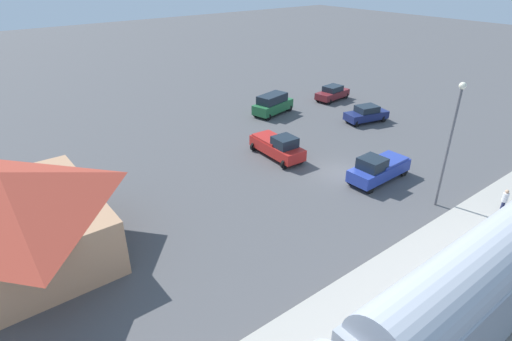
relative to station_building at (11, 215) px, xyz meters
name	(u,v)px	position (x,y,z in m)	size (l,w,h in m)	color
ground_plane	(341,173)	(-4.00, -22.00, -2.80)	(200.00, 200.00, 0.00)	#4C4C4F
platform	(463,230)	(-14.00, -22.00, -2.65)	(3.20, 46.00, 0.30)	#A8A399
station_building	(11,215)	(0.00, 0.00, 0.00)	(10.91, 9.32, 5.39)	tan
pedestrian_on_platform	(505,200)	(-14.60, -25.54, -1.52)	(0.36, 0.36, 1.71)	#23284C
sedan_navy	(366,114)	(2.28, -32.85, -1.92)	(2.80, 4.80, 1.74)	navy
suv_green	(273,104)	(10.13, -26.77, -1.65)	(2.98, 5.21, 2.22)	#236638
sedan_maroon	(332,93)	(9.65, -35.72, -1.92)	(2.30, 4.67, 1.74)	maroon
pickup_blue	(378,168)	(-6.51, -23.28, -1.77)	(2.11, 5.45, 2.14)	#283D9E
pickup_red	(278,146)	(1.34, -19.98, -1.77)	(5.49, 2.68, 2.14)	red
light_pole_near_platform	(452,133)	(-11.20, -23.57, 2.50)	(0.44, 0.44, 8.54)	#515156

